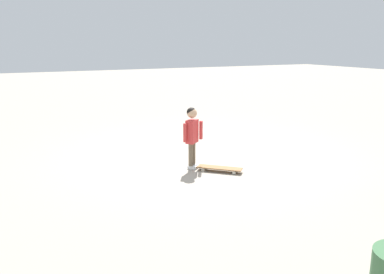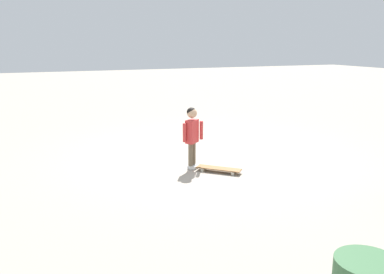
{
  "view_description": "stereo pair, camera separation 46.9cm",
  "coord_description": "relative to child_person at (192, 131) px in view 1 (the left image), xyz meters",
  "views": [
    {
      "loc": [
        -3.63,
        -6.66,
        2.13
      ],
      "look_at": [
        -0.59,
        -0.59,
        0.55
      ],
      "focal_mm": 38.14,
      "sensor_mm": 36.0,
      "label": 1
    },
    {
      "loc": [
        -3.2,
        -6.85,
        2.13
      ],
      "look_at": [
        -0.59,
        -0.59,
        0.55
      ],
      "focal_mm": 38.14,
      "sensor_mm": 36.0,
      "label": 2
    }
  ],
  "objects": [
    {
      "name": "ground_plane",
      "position": [
        0.59,
        0.59,
        -0.66
      ],
      "size": [
        50.0,
        50.0,
        0.0
      ],
      "primitive_type": "plane",
      "color": "#9E9384"
    },
    {
      "name": "child_person",
      "position": [
        0.0,
        0.0,
        0.0
      ],
      "size": [
        0.4,
        0.27,
        1.06
      ],
      "color": "brown",
      "rests_on": "ground"
    },
    {
      "name": "skateboard",
      "position": [
        0.32,
        -0.4,
        -0.6
      ],
      "size": [
        0.68,
        0.66,
        0.07
      ],
      "color": "olive",
      "rests_on": "ground"
    }
  ]
}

